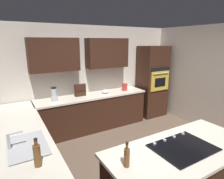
% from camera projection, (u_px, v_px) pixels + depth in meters
% --- Properties ---
extents(ground_plane, '(14.00, 14.00, 0.00)m').
position_uv_depth(ground_plane, '(137.00, 162.00, 3.55)').
color(ground_plane, brown).
extents(wall_back, '(6.00, 0.44, 2.60)m').
position_uv_depth(wall_back, '(88.00, 71.00, 4.87)').
color(wall_back, silver).
rests_on(wall_back, ground).
extents(wall_left, '(0.10, 4.00, 2.60)m').
position_uv_depth(wall_left, '(210.00, 79.00, 4.68)').
color(wall_left, silver).
rests_on(wall_left, ground).
extents(lower_cabinets_back, '(2.80, 0.60, 0.86)m').
position_uv_depth(lower_cabinets_back, '(93.00, 113.00, 4.84)').
color(lower_cabinets_back, '#381E14').
rests_on(lower_cabinets_back, ground).
extents(countertop_back, '(2.84, 0.64, 0.04)m').
position_uv_depth(countertop_back, '(93.00, 96.00, 4.73)').
color(countertop_back, silver).
rests_on(countertop_back, lower_cabinets_back).
extents(lower_cabinets_side, '(0.60, 2.90, 0.86)m').
position_uv_depth(lower_cabinets_side, '(26.00, 155.00, 3.02)').
color(lower_cabinets_side, '#381E14').
rests_on(lower_cabinets_side, ground).
extents(countertop_side, '(0.64, 2.94, 0.04)m').
position_uv_depth(countertop_side, '(23.00, 130.00, 2.91)').
color(countertop_side, silver).
rests_on(countertop_side, lower_cabinets_side).
extents(island_top, '(2.02, 0.92, 0.04)m').
position_uv_depth(island_top, '(183.00, 149.00, 2.38)').
color(island_top, silver).
rests_on(island_top, island_base).
extents(wall_oven, '(0.80, 0.66, 2.08)m').
position_uv_depth(wall_oven, '(152.00, 81.00, 5.64)').
color(wall_oven, '#381E14').
rests_on(wall_oven, ground).
extents(sink_unit, '(0.46, 0.70, 0.23)m').
position_uv_depth(sink_unit, '(27.00, 145.00, 2.40)').
color(sink_unit, '#515456').
rests_on(sink_unit, countertop_side).
extents(cooktop, '(0.76, 0.56, 0.03)m').
position_uv_depth(cooktop, '(183.00, 147.00, 2.38)').
color(cooktop, black).
rests_on(cooktop, island_top).
extents(blender, '(0.15, 0.15, 0.32)m').
position_uv_depth(blender, '(54.00, 95.00, 4.22)').
color(blender, silver).
rests_on(blender, countertop_back).
extents(mixing_bowl, '(0.18, 0.18, 0.10)m').
position_uv_depth(mixing_bowl, '(105.00, 91.00, 4.87)').
color(mixing_bowl, white).
rests_on(mixing_bowl, countertop_back).
extents(spice_rack, '(0.27, 0.11, 0.29)m').
position_uv_depth(spice_rack, '(80.00, 90.00, 4.61)').
color(spice_rack, '#381E14').
rests_on(spice_rack, countertop_back).
extents(kettle, '(0.14, 0.14, 0.19)m').
position_uv_depth(kettle, '(125.00, 87.00, 5.15)').
color(kettle, red).
rests_on(kettle, countertop_back).
extents(dish_soap_bottle, '(0.08, 0.08, 0.33)m').
position_uv_depth(dish_soap_bottle, '(37.00, 155.00, 2.00)').
color(dish_soap_bottle, brown).
rests_on(dish_soap_bottle, countertop_side).
extents(oil_bottle, '(0.06, 0.06, 0.29)m').
position_uv_depth(oil_bottle, '(127.00, 157.00, 2.00)').
color(oil_bottle, brown).
rests_on(oil_bottle, island_top).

